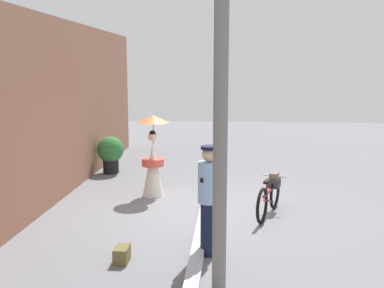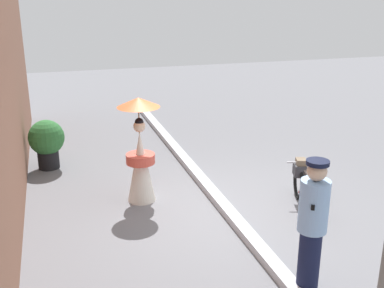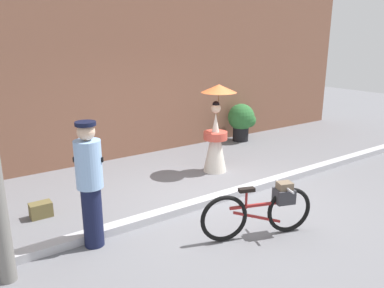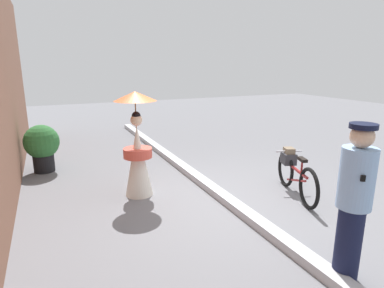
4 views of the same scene
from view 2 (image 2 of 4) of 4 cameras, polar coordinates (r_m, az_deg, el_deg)
name	(u,v)px [view 2 (image 2 of 4)]	position (r m, az deg, el deg)	size (l,w,h in m)	color
ground_plane	(226,212)	(7.75, 4.18, -8.31)	(30.00, 30.00, 0.00)	slate
sidewalk_curb	(226,209)	(7.73, 4.19, -7.91)	(14.00, 0.20, 0.12)	#B2B2B7
bicycle_near_officer	(303,186)	(7.91, 13.42, -5.01)	(1.58, 0.66, 0.76)	black
person_officer	(312,225)	(5.61, 14.47, -9.52)	(0.34, 0.34, 1.69)	#141938
person_with_parasol	(140,152)	(7.89, -6.35, -1.04)	(0.72, 0.72, 1.80)	silver
potted_plant_by_door	(47,141)	(9.84, -17.26, 0.40)	(0.73, 0.71, 1.01)	black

